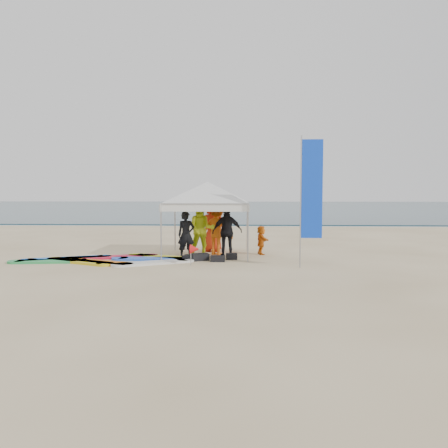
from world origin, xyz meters
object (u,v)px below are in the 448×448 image
at_px(person_orange_b, 213,226).
at_px(person_black_a, 186,235).
at_px(marker_pennant, 195,249).
at_px(person_orange_a, 217,229).
at_px(surfboard_spread, 109,260).
at_px(feather_flag, 311,190).
at_px(person_yellow, 202,229).
at_px(person_seated, 261,240).
at_px(canopy_tent, 208,182).
at_px(person_black_b, 227,232).

bearing_deg(person_orange_b, person_black_a, 77.42).
bearing_deg(marker_pennant, person_black_a, 107.08).
distance_m(person_black_a, person_orange_b, 1.87).
bearing_deg(person_orange_a, surfboard_spread, 48.39).
height_order(feather_flag, marker_pennant, feather_flag).
bearing_deg(person_yellow, surfboard_spread, -168.46).
bearing_deg(surfboard_spread, person_yellow, 19.13).
height_order(person_yellow, person_orange_a, person_yellow).
relative_size(person_yellow, feather_flag, 0.49).
bearing_deg(feather_flag, person_orange_a, 137.76).
height_order(person_seated, feather_flag, feather_flag).
distance_m(person_orange_a, feather_flag, 4.09).
bearing_deg(person_seated, canopy_tent, 88.59).
bearing_deg(person_black_b, feather_flag, 132.48).
xyz_separation_m(canopy_tent, surfboard_spread, (-3.06, -1.34, -2.50)).
xyz_separation_m(person_orange_b, person_seated, (1.77, -0.68, -0.44)).
bearing_deg(person_seated, person_black_a, 99.00).
xyz_separation_m(person_yellow, person_seated, (2.03, 0.72, -0.43)).
distance_m(canopy_tent, feather_flag, 3.94).
xyz_separation_m(person_orange_b, surfboard_spread, (-3.14, -2.40, -0.91)).
height_order(person_black_b, person_orange_b, person_orange_b).
relative_size(person_yellow, person_black_b, 1.09).
relative_size(feather_flag, marker_pennant, 5.95).
relative_size(person_black_a, person_yellow, 0.83).
height_order(person_orange_b, surfboard_spread, person_orange_b).
bearing_deg(person_yellow, person_seated, 11.95).
relative_size(person_orange_a, surfboard_spread, 0.34).
height_order(person_orange_b, person_seated, person_orange_b).
relative_size(person_black_b, feather_flag, 0.45).
relative_size(canopy_tent, marker_pennant, 6.06).
relative_size(person_orange_b, person_seated, 1.86).
distance_m(person_yellow, person_black_b, 0.87).
height_order(person_black_b, canopy_tent, canopy_tent).
relative_size(person_orange_a, canopy_tent, 0.47).
bearing_deg(canopy_tent, person_seated, 11.70).
relative_size(person_yellow, surfboard_spread, 0.35).
bearing_deg(feather_flag, canopy_tent, 143.60).
relative_size(person_yellow, person_seated, 1.84).
xyz_separation_m(person_yellow, person_black_b, (0.86, -0.00, -0.08)).
bearing_deg(surfboard_spread, person_black_b, 14.93).
xyz_separation_m(person_yellow, canopy_tent, (0.18, 0.34, 1.60)).
xyz_separation_m(person_orange_a, surfboard_spread, (-3.36, -1.61, -0.88)).
height_order(person_black_a, person_yellow, person_yellow).
xyz_separation_m(person_black_b, surfboard_spread, (-3.74, -1.00, -0.83)).
distance_m(canopy_tent, surfboard_spread, 4.17).
bearing_deg(person_yellow, canopy_tent, 53.85).
distance_m(person_orange_a, canopy_tent, 1.68).
height_order(person_seated, canopy_tent, canopy_tent).
distance_m(person_yellow, person_orange_b, 1.43).
relative_size(person_orange_b, surfboard_spread, 0.35).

